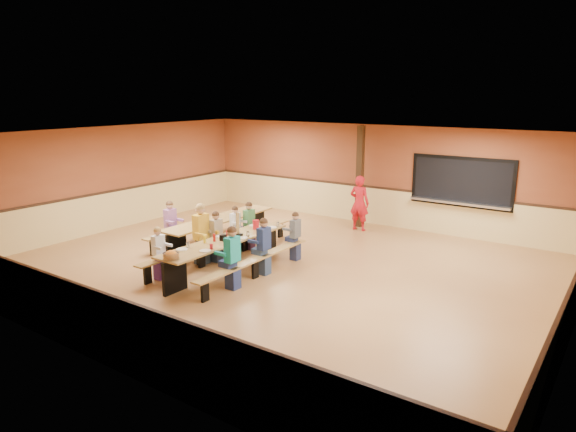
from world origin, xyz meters
The scene contains 23 objects.
ground centered at (0.00, 0.00, 0.00)m, with size 12.00×12.00×0.00m, color olive.
room_envelope centered at (0.00, 0.00, 0.69)m, with size 12.04×10.04×3.02m.
kitchen_pass_through centered at (2.60, 4.96, 1.49)m, with size 2.78×0.28×1.38m.
structural_post centered at (-0.20, 4.40, 1.50)m, with size 0.18×0.18×3.00m, color black.
cafeteria_table_main centered at (-0.81, -0.86, 0.53)m, with size 1.91×3.70×0.74m.
cafeteria_table_second centered at (-2.26, 0.55, 0.53)m, with size 1.91×3.70×0.74m.
seated_child_white_left centered at (-1.63, -2.08, 0.57)m, with size 0.34×0.28×1.14m, color white, non-canonical shape.
seated_adult_yellow centered at (-1.63, -0.79, 0.71)m, with size 0.47×0.38×1.41m, color gold, non-canonical shape.
seated_child_grey_left centered at (-1.63, 0.43, 0.57)m, with size 0.34×0.28×1.14m, color silver, non-canonical shape.
seated_child_teal_right centered at (0.02, -1.59, 0.65)m, with size 0.41×0.34×1.30m, color teal, non-canonical shape.
seated_child_navy_right centered at (0.02, -0.54, 0.63)m, with size 0.39×0.32×1.26m, color navy, non-canonical shape.
seated_child_char_right centered at (0.02, 0.69, 0.58)m, with size 0.34×0.28×1.16m, color #51555B, non-canonical shape.
seated_child_purple_sec centered at (-3.09, -0.40, 0.62)m, with size 0.38×0.31×1.24m, color #9A62A1, non-canonical shape.
seated_child_green_sec centered at (-1.44, 0.74, 0.61)m, with size 0.37×0.30×1.21m, color #3C7C46, non-canonical shape.
seated_child_tan_sec centered at (-1.44, -0.49, 0.60)m, with size 0.37×0.30×1.21m, color tan, non-canonical shape.
standing_woman centered at (0.00, 4.03, 0.81)m, with size 0.59×0.39×1.61m, color red.
punch_pitcher centered at (-0.80, 0.22, 0.85)m, with size 0.16×0.16×0.22m, color red.
chip_bowl centered at (-0.77, -2.51, 0.81)m, with size 0.32×0.32×0.15m, color orange, non-canonical shape.
napkin_dispenser centered at (-0.80, -0.96, 0.80)m, with size 0.10×0.14×0.13m, color black.
condiment_mustard centered at (-0.99, -1.33, 0.82)m, with size 0.06×0.06×0.17m, color yellow.
condiment_ketchup centered at (-0.90, -1.12, 0.82)m, with size 0.06×0.06×0.17m, color #B2140F.
table_paddle centered at (-0.75, -0.51, 0.88)m, with size 0.16×0.16×0.56m.
place_settings centered at (-0.81, -0.86, 0.80)m, with size 0.65×3.30×0.11m, color beige, non-canonical shape.
Camera 1 is at (6.60, -9.07, 3.92)m, focal length 32.00 mm.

